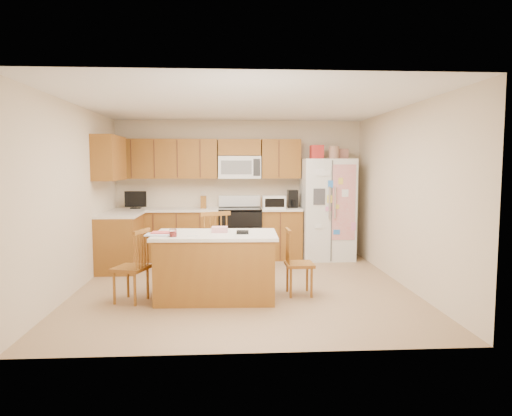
{
  "coord_description": "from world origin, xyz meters",
  "views": [
    {
      "loc": [
        -0.2,
        -6.21,
        1.69
      ],
      "look_at": [
        0.2,
        0.35,
        1.07
      ],
      "focal_mm": 32.0,
      "sensor_mm": 36.0,
      "label": 1
    }
  ],
  "objects": [
    {
      "name": "room_shell",
      "position": [
        0.0,
        0.0,
        1.44
      ],
      "size": [
        4.6,
        4.6,
        2.52
      ],
      "color": "beige",
      "rests_on": "ground"
    },
    {
      "name": "refrigerator",
      "position": [
        1.57,
        1.87,
        0.92
      ],
      "size": [
        0.9,
        0.79,
        2.04
      ],
      "color": "white",
      "rests_on": "ground"
    },
    {
      "name": "stove",
      "position": [
        0.0,
        1.94,
        0.47
      ],
      "size": [
        0.76,
        0.65,
        1.13
      ],
      "color": "black",
      "rests_on": "ground"
    },
    {
      "name": "cabinetry",
      "position": [
        -0.98,
        1.79,
        0.91
      ],
      "size": [
        3.36,
        1.56,
        2.15
      ],
      "color": "#986520",
      "rests_on": "ground"
    },
    {
      "name": "windsor_chair_left",
      "position": [
        -1.39,
        -0.6,
        0.43
      ],
      "size": [
        0.48,
        0.49,
        0.91
      ],
      "color": "#986520",
      "rests_on": "ground"
    },
    {
      "name": "ground",
      "position": [
        0.0,
        0.0,
        0.0
      ],
      "size": [
        4.5,
        4.5,
        0.0
      ],
      "primitive_type": "plane",
      "color": "tan",
      "rests_on": "ground"
    },
    {
      "name": "windsor_chair_back",
      "position": [
        -0.44,
        0.18,
        0.5
      ],
      "size": [
        0.58,
        0.56,
        1.05
      ],
      "color": "#986520",
      "rests_on": "ground"
    },
    {
      "name": "windsor_chair_right",
      "position": [
        0.69,
        -0.42,
        0.41
      ],
      "size": [
        0.36,
        0.38,
        0.87
      ],
      "color": "#986520",
      "rests_on": "ground"
    },
    {
      "name": "island",
      "position": [
        -0.37,
        -0.52,
        0.42
      ],
      "size": [
        1.63,
        0.95,
        0.93
      ],
      "color": "#986520",
      "rests_on": "ground"
    }
  ]
}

